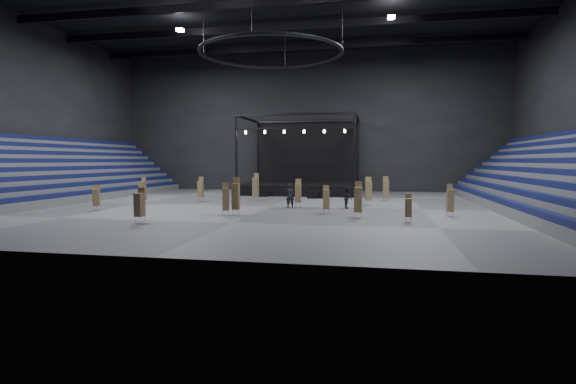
% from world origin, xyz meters
% --- Properties ---
extents(floor, '(50.00, 50.00, 0.00)m').
position_xyz_m(floor, '(0.00, 0.00, 0.00)').
color(floor, '#505153').
rests_on(floor, ground).
extents(wall_back, '(50.00, 0.20, 18.00)m').
position_xyz_m(wall_back, '(0.00, 21.00, 9.00)').
color(wall_back, black).
rests_on(wall_back, ground).
extents(wall_front, '(50.00, 0.20, 18.00)m').
position_xyz_m(wall_front, '(0.00, -21.00, 9.00)').
color(wall_front, black).
rests_on(wall_front, ground).
extents(wall_left, '(0.20, 42.00, 18.00)m').
position_xyz_m(wall_left, '(-25.00, 0.00, 9.00)').
color(wall_left, black).
rests_on(wall_left, ground).
extents(bleachers_left, '(7.20, 40.00, 6.40)m').
position_xyz_m(bleachers_left, '(-22.94, 0.00, 1.73)').
color(bleachers_left, '#535356').
rests_on(bleachers_left, floor).
extents(bleachers_right, '(7.20, 40.00, 6.40)m').
position_xyz_m(bleachers_right, '(22.94, 0.00, 1.73)').
color(bleachers_right, '#535356').
rests_on(bleachers_right, floor).
extents(stage, '(14.00, 10.00, 9.20)m').
position_xyz_m(stage, '(0.00, 16.24, 1.45)').
color(stage, black).
rests_on(stage, floor).
extents(truss_ring, '(12.30, 12.30, 5.15)m').
position_xyz_m(truss_ring, '(-0.00, 0.00, 13.00)').
color(truss_ring, black).
rests_on(truss_ring, ceiling).
extents(roof_girders, '(49.00, 30.35, 0.70)m').
position_xyz_m(roof_girders, '(0.00, -0.00, 17.20)').
color(roof_girders, black).
rests_on(roof_girders, ceiling).
extents(flight_case_left, '(1.17, 0.70, 0.73)m').
position_xyz_m(flight_case_left, '(-3.29, 9.86, 0.37)').
color(flight_case_left, black).
rests_on(flight_case_left, floor).
extents(flight_case_mid, '(1.22, 0.73, 0.77)m').
position_xyz_m(flight_case_mid, '(2.39, 8.65, 0.38)').
color(flight_case_mid, black).
rests_on(flight_case_mid, floor).
extents(flight_case_right, '(1.24, 0.69, 0.80)m').
position_xyz_m(flight_case_right, '(3.05, 9.00, 0.40)').
color(flight_case_right, black).
rests_on(flight_case_right, floor).
extents(chair_stack_0, '(0.55, 0.55, 2.53)m').
position_xyz_m(chair_stack_0, '(7.68, -6.65, 1.31)').
color(chair_stack_0, silver).
rests_on(chair_stack_0, floor).
extents(chair_stack_1, '(0.55, 0.55, 2.14)m').
position_xyz_m(chair_stack_1, '(5.26, -4.66, 1.13)').
color(chair_stack_1, silver).
rests_on(chair_stack_1, floor).
extents(chair_stack_2, '(0.57, 0.57, 2.72)m').
position_xyz_m(chair_stack_2, '(-2.74, 4.88, 1.40)').
color(chair_stack_2, silver).
rests_on(chair_stack_2, floor).
extents(chair_stack_3, '(0.59, 0.59, 2.25)m').
position_xyz_m(chair_stack_3, '(-5.75, -11.81, 1.20)').
color(chair_stack_3, silver).
rests_on(chair_stack_3, floor).
extents(chair_stack_4, '(0.44, 0.44, 1.80)m').
position_xyz_m(chair_stack_4, '(10.92, -8.15, 0.97)').
color(chair_stack_4, silver).
rests_on(chair_stack_4, floor).
extents(chair_stack_5, '(0.62, 0.62, 2.51)m').
position_xyz_m(chair_stack_5, '(-11.61, -0.95, 1.30)').
color(chair_stack_5, silver).
rests_on(chair_stack_5, floor).
extents(chair_stack_6, '(0.59, 0.59, 2.42)m').
position_xyz_m(chair_stack_6, '(9.81, 7.10, 1.28)').
color(chair_stack_6, silver).
rests_on(chair_stack_6, floor).
extents(chair_stack_7, '(0.63, 0.63, 2.53)m').
position_xyz_m(chair_stack_7, '(8.23, 2.32, 1.33)').
color(chair_stack_7, silver).
rests_on(chair_stack_7, floor).
extents(chair_stack_8, '(0.48, 0.48, 2.31)m').
position_xyz_m(chair_stack_8, '(14.00, -4.63, 1.18)').
color(chair_stack_8, silver).
rests_on(chair_stack_8, floor).
extents(chair_stack_9, '(0.61, 0.61, 2.38)m').
position_xyz_m(chair_stack_9, '(-1.66, -7.16, 1.24)').
color(chair_stack_9, silver).
rests_on(chair_stack_9, floor).
extents(chair_stack_10, '(0.53, 0.53, 2.75)m').
position_xyz_m(chair_stack_10, '(-1.06, -6.69, 1.40)').
color(chair_stack_10, silver).
rests_on(chair_stack_10, floor).
extents(chair_stack_11, '(0.51, 0.51, 2.39)m').
position_xyz_m(chair_stack_11, '(-7.83, 3.33, 1.25)').
color(chair_stack_11, silver).
rests_on(chair_stack_11, floor).
extents(chair_stack_12, '(0.64, 0.64, 2.05)m').
position_xyz_m(chair_stack_12, '(-12.67, -6.12, 1.11)').
color(chair_stack_12, silver).
rests_on(chair_stack_12, floor).
extents(chair_stack_13, '(0.55, 0.55, 2.41)m').
position_xyz_m(chair_stack_13, '(2.45, -0.55, 1.26)').
color(chair_stack_13, silver).
rests_on(chair_stack_13, floor).
extents(man_center, '(0.78, 0.53, 2.07)m').
position_xyz_m(man_center, '(1.89, -1.28, 1.03)').
color(man_center, black).
rests_on(man_center, floor).
extents(crew_member, '(0.69, 0.88, 1.76)m').
position_xyz_m(crew_member, '(6.61, -0.43, 0.88)').
color(crew_member, black).
rests_on(crew_member, floor).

